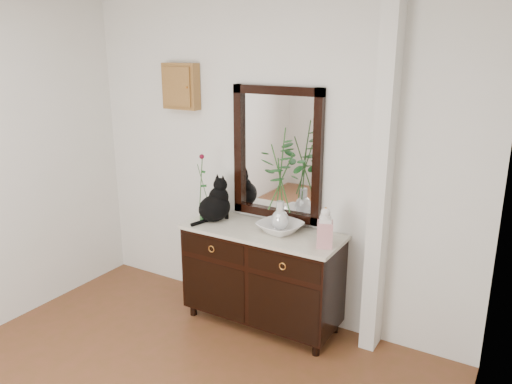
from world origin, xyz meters
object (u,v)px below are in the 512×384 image
Objects in this scene: sideboard at (262,272)px; ginger_jar at (325,227)px; lotus_bowl at (280,227)px; cat at (214,200)px.

ginger_jar is (0.57, -0.06, 0.53)m from sideboard.
lotus_bowl reaches higher than sideboard.
cat reaches higher than lotus_bowl.
sideboard is 0.44m from lotus_bowl.
lotus_bowl is 1.11× the size of ginger_jar.
cat is at bearing 179.71° from sideboard.
cat is (-0.47, 0.00, 0.56)m from sideboard.
cat is at bearing -177.41° from lotus_bowl.
ginger_jar is at bearing 10.11° from cat.
sideboard is 3.57× the size of cat.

